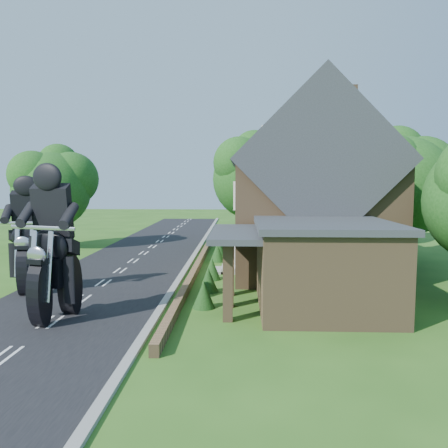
{
  "coord_description": "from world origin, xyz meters",
  "views": [
    {
      "loc": [
        6.75,
        -17.84,
        5.0
      ],
      "look_at": [
        5.89,
        4.57,
        2.8
      ],
      "focal_mm": 35.0,
      "sensor_mm": 36.0,
      "label": 1
    }
  ],
  "objects_px": {
    "garden_wall": "(195,272)",
    "house": "(310,193)",
    "motorcycle_lead": "(56,298)",
    "motorcycle_follow": "(32,275)",
    "annex": "(320,264)"
  },
  "relations": [
    {
      "from": "garden_wall",
      "to": "house",
      "type": "xyz_separation_m",
      "value": [
        6.19,
        1.0,
        4.14
      ]
    },
    {
      "from": "garden_wall",
      "to": "motorcycle_lead",
      "type": "distance_m",
      "value": 8.85
    },
    {
      "from": "garden_wall",
      "to": "motorcycle_follow",
      "type": "xyz_separation_m",
      "value": [
        -7.02,
        -3.75,
        0.58
      ]
    },
    {
      "from": "house",
      "to": "annex",
      "type": "xyz_separation_m",
      "value": [
        -0.62,
        -6.8,
        -2.58
      ]
    },
    {
      "from": "motorcycle_lead",
      "to": "motorcycle_follow",
      "type": "bearing_deg",
      "value": -37.79
    },
    {
      "from": "house",
      "to": "motorcycle_follow",
      "type": "bearing_deg",
      "value": -160.23
    },
    {
      "from": "annex",
      "to": "motorcycle_lead",
      "type": "relative_size",
      "value": 3.9
    },
    {
      "from": "annex",
      "to": "garden_wall",
      "type": "bearing_deg",
      "value": 133.84
    },
    {
      "from": "garden_wall",
      "to": "motorcycle_follow",
      "type": "height_order",
      "value": "motorcycle_follow"
    },
    {
      "from": "motorcycle_lead",
      "to": "motorcycle_follow",
      "type": "relative_size",
      "value": 1.07
    },
    {
      "from": "house",
      "to": "motorcycle_follow",
      "type": "distance_m",
      "value": 14.48
    },
    {
      "from": "garden_wall",
      "to": "annex",
      "type": "distance_m",
      "value": 8.19
    },
    {
      "from": "house",
      "to": "annex",
      "type": "relative_size",
      "value": 1.45
    },
    {
      "from": "garden_wall",
      "to": "annex",
      "type": "relative_size",
      "value": 3.12
    },
    {
      "from": "garden_wall",
      "to": "motorcycle_lead",
      "type": "relative_size",
      "value": 12.17
    }
  ]
}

